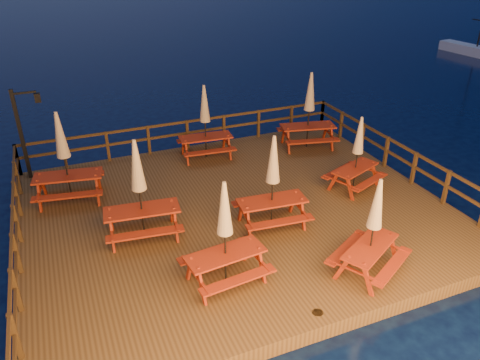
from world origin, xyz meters
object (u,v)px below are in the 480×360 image
(lamp_post, at_px, (25,126))
(picnic_table_2, at_px, (205,121))
(picnic_table_0, at_px, (309,109))
(picnic_table_1, at_px, (139,188))

(lamp_post, height_order, picnic_table_2, lamp_post)
(lamp_post, bearing_deg, picnic_table_2, -7.24)
(picnic_table_0, distance_m, picnic_table_1, 7.85)
(picnic_table_1, bearing_deg, lamp_post, 124.81)
(picnic_table_2, bearing_deg, lamp_post, 177.80)
(lamp_post, relative_size, picnic_table_1, 1.08)
(picnic_table_1, distance_m, picnic_table_2, 5.21)
(picnic_table_0, distance_m, picnic_table_2, 3.88)
(picnic_table_2, bearing_deg, picnic_table_0, -3.70)
(picnic_table_0, bearing_deg, picnic_table_2, -175.82)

